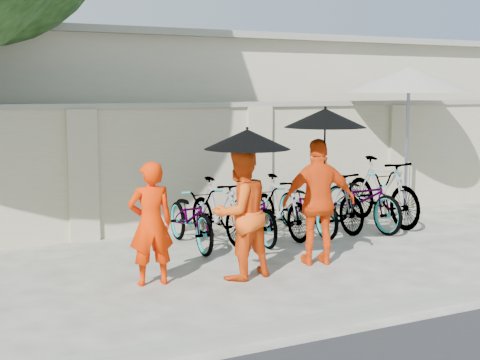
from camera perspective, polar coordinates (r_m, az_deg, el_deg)
name	(u,v)px	position (r m, az deg, el deg)	size (l,w,h in m)	color
ground	(230,284)	(8.00, -0.83, -8.86)	(80.00, 80.00, 0.00)	beige
kerb	(307,324)	(6.57, 5.74, -12.10)	(40.00, 0.16, 0.12)	gray
compound_wall	(201,168)	(11.07, -3.33, 1.04)	(20.00, 0.30, 2.00)	#C2B98D
building_behind	(175,121)	(14.91, -5.56, 5.04)	(14.00, 6.00, 3.20)	beige
monk_left	(151,223)	(7.88, -7.62, -3.70)	(0.53, 0.35, 1.46)	#FF2D00
monk_center	(240,213)	(8.06, 0.03, -2.84)	(0.78, 0.61, 1.61)	#FB5210
parasol_center	(247,139)	(7.90, 0.62, 3.50)	(1.03, 1.03, 0.91)	black
monk_right	(319,202)	(8.79, 6.76, -1.87)	(0.97, 0.40, 1.66)	#FF4B0D
parasol_right	(325,118)	(8.62, 7.28, 5.28)	(1.06, 1.06, 1.11)	black
patio_umbrella	(409,81)	(12.42, 14.22, 8.16)	(2.81, 2.81, 2.69)	gray
bike_0	(191,217)	(9.72, -4.20, -3.15)	(0.60, 1.73, 0.91)	gray
bike_1	(219,210)	(10.04, -1.81, -2.61)	(0.46, 1.61, 0.97)	gray
bike_2	(254,212)	(10.12, 1.21, -2.79)	(0.58, 1.67, 0.88)	gray
bike_3	(281,206)	(10.41, 3.53, -2.26)	(0.45, 1.61, 0.97)	gray
bike_4	(308,205)	(10.71, 5.80, -2.16)	(0.60, 1.73, 0.91)	gray
bike_5	(333,199)	(11.01, 7.92, -1.64)	(0.48, 1.69, 1.02)	gray
bike_6	(362,199)	(11.22, 10.40, -1.57)	(0.66, 1.90, 1.00)	gray
bike_7	(382,191)	(11.62, 12.01, -0.92)	(0.54, 1.91, 1.15)	gray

